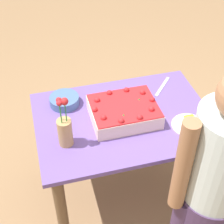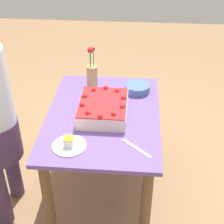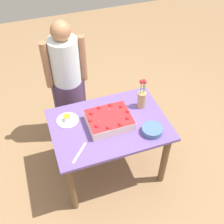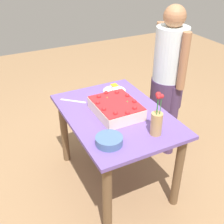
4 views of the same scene
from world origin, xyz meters
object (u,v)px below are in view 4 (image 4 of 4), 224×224
(serving_plate_with_slice, at_px, (114,89))
(fruit_bowl, at_px, (109,141))
(cake_knife, at_px, (73,101))
(person_standing, at_px, (168,74))
(sheet_cake, at_px, (116,108))
(flower_vase, at_px, (157,121))

(serving_plate_with_slice, height_order, fruit_bowl, serving_plate_with_slice)
(cake_knife, xyz_separation_m, person_standing, (-0.11, -0.93, 0.12))
(cake_knife, height_order, fruit_bowl, fruit_bowl)
(serving_plate_with_slice, bearing_deg, sheet_cake, 154.58)
(serving_plate_with_slice, distance_m, flower_vase, 0.76)
(flower_vase, xyz_separation_m, person_standing, (0.62, -0.57, 0.01))
(serving_plate_with_slice, xyz_separation_m, fruit_bowl, (-0.70, 0.40, 0.01))
(flower_vase, distance_m, person_standing, 0.84)
(cake_knife, bearing_deg, serving_plate_with_slice, 43.43)
(fruit_bowl, bearing_deg, flower_vase, -97.42)
(flower_vase, bearing_deg, serving_plate_with_slice, -3.64)
(serving_plate_with_slice, relative_size, cake_knife, 0.89)
(sheet_cake, distance_m, fruit_bowl, 0.41)
(sheet_cake, height_order, fruit_bowl, sheet_cake)
(sheet_cake, bearing_deg, cake_knife, 34.22)
(cake_knife, bearing_deg, person_standing, 35.02)
(serving_plate_with_slice, distance_m, cake_knife, 0.42)
(serving_plate_with_slice, height_order, cake_knife, serving_plate_with_slice)
(flower_vase, distance_m, fruit_bowl, 0.37)
(cake_knife, distance_m, flower_vase, 0.83)
(flower_vase, relative_size, fruit_bowl, 1.74)
(sheet_cake, xyz_separation_m, fruit_bowl, (-0.34, 0.23, -0.02))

